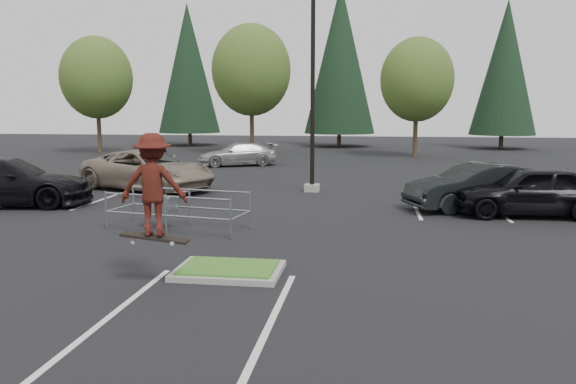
# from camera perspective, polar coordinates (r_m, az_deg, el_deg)

# --- Properties ---
(ground) EXTENTS (120.00, 120.00, 0.00)m
(ground) POSITION_cam_1_polar(r_m,az_deg,el_deg) (11.98, -6.02, -8.23)
(ground) COLOR black
(ground) RESTS_ON ground
(grass_median) EXTENTS (2.20, 1.60, 0.16)m
(grass_median) POSITION_cam_1_polar(r_m,az_deg,el_deg) (11.96, -6.02, -7.87)
(grass_median) COLOR gray
(grass_median) RESTS_ON ground
(stall_lines) EXTENTS (22.62, 17.60, 0.01)m
(stall_lines) POSITION_cam_1_polar(r_m,az_deg,el_deg) (17.98, -5.43, -2.56)
(stall_lines) COLOR silver
(stall_lines) RESTS_ON ground
(light_pole) EXTENTS (0.70, 0.60, 10.12)m
(light_pole) POSITION_cam_1_polar(r_m,az_deg,el_deg) (23.26, 2.53, 11.24)
(light_pole) COLOR gray
(light_pole) RESTS_ON ground
(decid_a) EXTENTS (5.44, 5.44, 8.91)m
(decid_a) POSITION_cam_1_polar(r_m,az_deg,el_deg) (46.20, -18.85, 10.70)
(decid_a) COLOR #38281C
(decid_a) RESTS_ON ground
(decid_b) EXTENTS (5.89, 5.89, 9.64)m
(decid_b) POSITION_cam_1_polar(r_m,az_deg,el_deg) (42.66, -3.74, 11.97)
(decid_b) COLOR #38281C
(decid_b) RESTS_ON ground
(decid_c) EXTENTS (5.12, 5.12, 8.38)m
(decid_c) POSITION_cam_1_polar(r_m,az_deg,el_deg) (41.10, 12.95, 10.80)
(decid_c) COLOR #38281C
(decid_c) RESTS_ON ground
(conif_a) EXTENTS (5.72, 5.72, 13.00)m
(conif_a) POSITION_cam_1_polar(r_m,az_deg,el_deg) (53.95, -10.10, 12.24)
(conif_a) COLOR #38281C
(conif_a) RESTS_ON ground
(conif_b) EXTENTS (6.38, 6.38, 14.50)m
(conif_b) POSITION_cam_1_polar(r_m,az_deg,el_deg) (51.88, 5.32, 13.32)
(conif_b) COLOR #38281C
(conif_b) RESTS_ON ground
(conif_c) EXTENTS (5.50, 5.50, 12.50)m
(conif_c) POSITION_cam_1_polar(r_m,az_deg,el_deg) (51.92, 21.19, 11.69)
(conif_c) COLOR #38281C
(conif_c) RESTS_ON ground
(cart_corral) EXTENTS (4.11, 2.07, 1.11)m
(cart_corral) POSITION_cam_1_polar(r_m,az_deg,el_deg) (16.49, -12.44, -1.27)
(cart_corral) COLOR gray
(cart_corral) RESTS_ON ground
(skateboarder) EXTENTS (1.35, 0.88, 2.13)m
(skateboarder) POSITION_cam_1_polar(r_m,az_deg,el_deg) (11.00, -13.54, 0.67)
(skateboarder) COLOR black
(skateboarder) RESTS_ON ground
(car_l_tan) EXTENTS (6.72, 5.11, 1.70)m
(car_l_tan) POSITION_cam_1_polar(r_m,az_deg,el_deg) (24.62, -14.10, 2.19)
(car_l_tan) COLOR gray
(car_l_tan) RESTS_ON ground
(car_l_black) EXTENTS (6.27, 3.48, 1.72)m
(car_l_black) POSITION_cam_1_polar(r_m,az_deg,el_deg) (22.38, -26.87, 0.95)
(car_l_black) COLOR black
(car_l_black) RESTS_ON ground
(car_r_charc) EXTENTS (5.09, 3.30, 1.58)m
(car_r_charc) POSITION_cam_1_polar(r_m,az_deg,el_deg) (20.17, 18.62, 0.50)
(car_r_charc) COLOR black
(car_r_charc) RESTS_ON ground
(car_r_black) EXTENTS (4.93, 2.18, 1.65)m
(car_r_black) POSITION_cam_1_polar(r_m,az_deg,el_deg) (19.59, 23.42, 0.12)
(car_r_black) COLOR black
(car_r_black) RESTS_ON ground
(car_far_silver) EXTENTS (5.12, 3.73, 1.38)m
(car_far_silver) POSITION_cam_1_polar(r_m,az_deg,el_deg) (34.15, -5.01, 3.83)
(car_far_silver) COLOR #A5A59F
(car_far_silver) RESTS_ON ground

